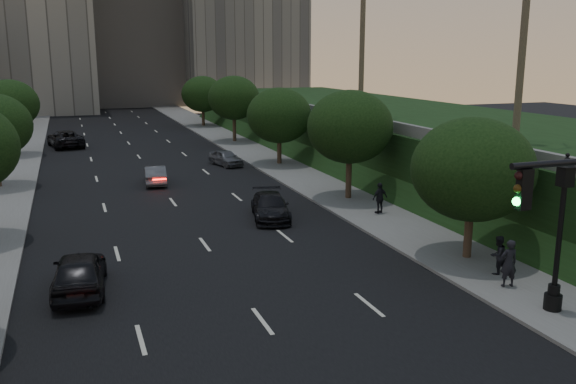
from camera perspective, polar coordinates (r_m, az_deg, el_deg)
name	(u,v)px	position (r m, az deg, el deg)	size (l,w,h in m)	color
road_surface	(157,181)	(44.36, -12.20, 1.06)	(16.00, 140.00, 0.02)	black
sidewalk_right	(291,171)	(46.77, 0.33, 2.02)	(4.50, 140.00, 0.15)	slate
embankment	(439,142)	(50.01, 13.93, 4.58)	(18.00, 90.00, 4.00)	black
parapet_wall	(342,116)	(45.57, 5.08, 7.12)	(0.35, 90.00, 0.70)	slate
office_block_left	(0,6)	(105.71, -25.36, 15.46)	(26.00, 20.00, 32.00)	gray
office_block_mid	(130,31)	(115.79, -14.58, 14.41)	(22.00, 18.00, 26.00)	gray
office_block_right	(236,2)	(113.46, -4.91, 17.33)	(20.00, 22.00, 36.00)	gray
tree_right_a	(473,169)	(26.88, 16.89, 2.04)	(5.20, 5.20, 6.24)	#38281C
tree_right_b	(350,127)	(37.00, 5.80, 6.08)	(5.20, 5.20, 6.74)	#38281C
tree_right_c	(279,115)	(49.03, -0.83, 7.17)	(5.20, 5.20, 6.24)	#38281C
tree_right_d	(234,98)	(62.35, -5.09, 8.76)	(5.20, 5.20, 6.74)	#38281C
tree_right_e	(203,94)	(76.94, -8.00, 9.06)	(5.20, 5.20, 6.24)	#38281C
tree_left_d	(9,104)	(58.46, -24.63, 7.47)	(5.00, 5.00, 6.71)	#38281C
street_lamp	(559,241)	(22.51, 24.02, -4.17)	(0.64, 0.64, 5.62)	black
sedan_near_left	(79,272)	(24.29, -18.95, -7.10)	(1.89, 4.69, 1.60)	black
sedan_mid_left	(155,175)	(43.02, -12.32, 1.57)	(1.38, 3.97, 1.31)	#55575C
sedan_far_left	(65,139)	(63.01, -20.11, 4.71)	(2.73, 5.91, 1.64)	black
sedan_near_right	(270,207)	(33.16, -1.67, -1.38)	(1.90, 4.67, 1.35)	black
sedan_far_right	(226,158)	(49.45, -5.85, 3.21)	(1.53, 3.79, 1.29)	#585A60
pedestrian_a	(509,263)	(24.57, 19.95, -6.28)	(0.67, 0.44, 1.84)	black
pedestrian_b	(498,255)	(25.84, 19.04, -5.59)	(0.77, 0.60, 1.58)	black
pedestrian_c	(380,198)	(34.03, 8.59, -0.56)	(1.02, 0.42, 1.73)	black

